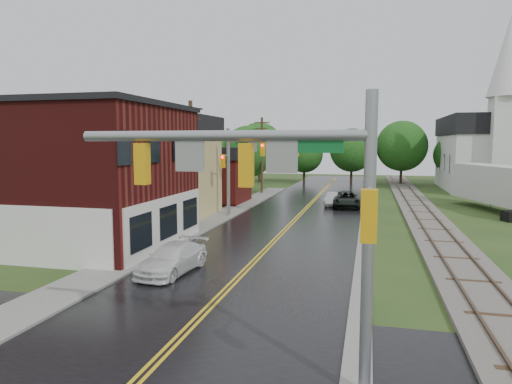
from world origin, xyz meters
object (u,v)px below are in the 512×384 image
at_px(brick_building, 58,174).
at_px(utility_pole_c, 262,154).
at_px(traffic_signal_near, 277,188).
at_px(utility_pole_b, 191,161).
at_px(suv_dark, 346,200).
at_px(sedan_silver, 334,199).
at_px(tree_left_b, 124,146).
at_px(semi_trailer, 502,185).
at_px(church, 490,144).
at_px(tree_left_c, 193,156).
at_px(tree_left_e, 249,153).
at_px(tree_left_a, 34,155).
at_px(pickup_white, 172,259).
at_px(traffic_signal_far, 254,156).

height_order(brick_building, utility_pole_c, utility_pole_c).
bearing_deg(traffic_signal_near, utility_pole_b, 117.19).
xyz_separation_m(suv_dark, sedan_silver, (-1.12, 0.75, -0.09)).
xyz_separation_m(tree_left_b, semi_trailer, (34.62, 2.90, -3.33)).
bearing_deg(church, semi_trailer, -99.67).
height_order(church, suv_dark, church).
distance_m(traffic_signal_near, tree_left_c, 41.67).
bearing_deg(brick_building, sedan_silver, 53.78).
bearing_deg(sedan_silver, tree_left_b, -165.24).
distance_m(tree_left_b, semi_trailer, 34.90).
bearing_deg(utility_pole_c, semi_trailer, -21.32).
bearing_deg(utility_pole_c, tree_left_e, 137.16).
xyz_separation_m(traffic_signal_near, tree_left_e, (-12.32, 43.90, -0.16)).
height_order(traffic_signal_near, sedan_silver, traffic_signal_near).
bearing_deg(brick_building, tree_left_a, 136.87).
distance_m(brick_building, utility_pole_c, 29.56).
bearing_deg(church, tree_left_c, -157.76).
xyz_separation_m(brick_building, pickup_white, (9.28, -4.37, -3.49)).
bearing_deg(brick_building, tree_left_b, 107.61).
xyz_separation_m(traffic_signal_far, tree_left_e, (-5.38, 18.90, -0.16)).
relative_size(utility_pole_b, semi_trailer, 0.68).
distance_m(tree_left_e, sedan_silver, 16.00).
xyz_separation_m(tree_left_a, tree_left_e, (11.00, 24.00, -0.30)).
relative_size(utility_pole_b, sedan_silver, 2.31).
height_order(traffic_signal_near, traffic_signal_far, same).
relative_size(traffic_signal_near, utility_pole_b, 0.82).
bearing_deg(tree_left_e, tree_left_b, -122.74).
distance_m(tree_left_c, tree_left_e, 7.82).
height_order(tree_left_c, semi_trailer, tree_left_c).
bearing_deg(traffic_signal_far, sedan_silver, 54.80).
relative_size(tree_left_b, suv_dark, 1.85).
distance_m(tree_left_a, pickup_white, 20.59).
xyz_separation_m(utility_pole_c, semi_trailer, (23.57, -9.20, -2.34)).
height_order(utility_pole_b, pickup_white, utility_pole_b).
bearing_deg(tree_left_b, pickup_white, -55.44).
height_order(church, traffic_signal_near, church).
bearing_deg(utility_pole_c, suv_dark, -42.53).
height_order(traffic_signal_far, tree_left_c, tree_left_c).
bearing_deg(tree_left_e, tree_left_a, -114.62).
distance_m(tree_left_e, suv_dark, 17.26).
bearing_deg(traffic_signal_far, tree_left_e, 105.89).
relative_size(traffic_signal_far, tree_left_b, 0.76).
xyz_separation_m(church, utility_pole_c, (-26.80, -9.74, -1.11)).
bearing_deg(brick_building, traffic_signal_far, 53.08).
xyz_separation_m(church, traffic_signal_near, (-16.53, -51.74, -0.87)).
bearing_deg(utility_pole_c, church, 19.97).
height_order(utility_pole_c, tree_left_a, utility_pole_c).
bearing_deg(suv_dark, tree_left_b, -179.05).
distance_m(tree_left_a, tree_left_c, 18.98).
xyz_separation_m(traffic_signal_near, semi_trailer, (13.30, 32.80, -2.59)).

